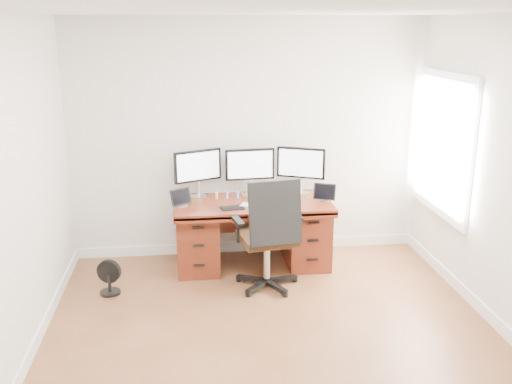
{
  "coord_description": "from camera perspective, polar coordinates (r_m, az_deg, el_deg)",
  "views": [
    {
      "loc": [
        -0.67,
        -4.07,
        2.61
      ],
      "look_at": [
        0.0,
        1.5,
        0.95
      ],
      "focal_mm": 40.0,
      "sensor_mm": 36.0,
      "label": 1
    }
  ],
  "objects": [
    {
      "name": "monitor_left",
      "position": [
        6.33,
        -5.84,
        2.45
      ],
      "size": [
        0.52,
        0.25,
        0.53
      ],
      "rotation": [
        0.0,
        0.0,
        0.4
      ],
      "color": "silver",
      "rests_on": "desk"
    },
    {
      "name": "monitor_right",
      "position": [
        6.45,
        4.51,
        2.76
      ],
      "size": [
        0.51,
        0.26,
        0.53
      ],
      "rotation": [
        0.0,
        0.0,
        -0.43
      ],
      "color": "silver",
      "rests_on": "desk"
    },
    {
      "name": "figurine_yellow",
      "position": [
        6.29,
        -3.96,
        -0.3
      ],
      "size": [
        0.03,
        0.03,
        0.09
      ],
      "color": "#DFB05B",
      "rests_on": "desk"
    },
    {
      "name": "figurine_pink",
      "position": [
        6.37,
        2.7,
        -0.07
      ],
      "size": [
        0.03,
        0.03,
        0.09
      ],
      "color": "pink",
      "rests_on": "desk"
    },
    {
      "name": "keyboard",
      "position": [
        6.04,
        -0.05,
        -1.39
      ],
      "size": [
        0.34,
        0.25,
        0.01
      ],
      "primitive_type": "cube",
      "rotation": [
        0.0,
        0.0,
        -0.42
      ],
      "color": "silver",
      "rests_on": "desk"
    },
    {
      "name": "desk",
      "position": [
        6.34,
        -0.36,
        -3.92
      ],
      "size": [
        1.7,
        0.8,
        0.75
      ],
      "color": "#5D2112",
      "rests_on": "ground"
    },
    {
      "name": "trackpad",
      "position": [
        6.05,
        2.47,
        -1.39
      ],
      "size": [
        0.15,
        0.15,
        0.01
      ],
      "primitive_type": "cube",
      "rotation": [
        0.0,
        0.0,
        0.07
      ],
      "color": "silver",
      "rests_on": "desk"
    },
    {
      "name": "back_wall",
      "position": [
        6.48,
        -0.8,
        5.27
      ],
      "size": [
        4.0,
        0.1,
        2.7
      ],
      "primitive_type": "cube",
      "color": "silver",
      "rests_on": "ground"
    },
    {
      "name": "drawing_tablet",
      "position": [
        5.98,
        -2.4,
        -1.59
      ],
      "size": [
        0.26,
        0.19,
        0.01
      ],
      "primitive_type": "cube",
      "rotation": [
        0.0,
        0.0,
        0.14
      ],
      "color": "black",
      "rests_on": "desk"
    },
    {
      "name": "figurine_brown",
      "position": [
        6.35,
        1.4,
        -0.11
      ],
      "size": [
        0.03,
        0.03,
        0.09
      ],
      "color": "brown",
      "rests_on": "desk"
    },
    {
      "name": "tablet_left",
      "position": [
        6.09,
        -7.51,
        -0.62
      ],
      "size": [
        0.24,
        0.18,
        0.19
      ],
      "rotation": [
        0.0,
        0.0,
        0.55
      ],
      "color": "silver",
      "rests_on": "desk"
    },
    {
      "name": "office_chair",
      "position": [
        5.79,
        1.27,
        -6.1
      ],
      "size": [
        0.73,
        0.73,
        1.18
      ],
      "rotation": [
        0.0,
        0.0,
        0.18
      ],
      "color": "black",
      "rests_on": "ground"
    },
    {
      "name": "phone",
      "position": [
        6.18,
        0.06,
        -0.98
      ],
      "size": [
        0.14,
        0.09,
        0.01
      ],
      "primitive_type": "cube",
      "rotation": [
        0.0,
        0.0,
        0.18
      ],
      "color": "black",
      "rests_on": "desk"
    },
    {
      "name": "figurine_orange",
      "position": [
        6.34,
        0.63,
        -0.14
      ],
      "size": [
        0.03,
        0.03,
        0.09
      ],
      "color": "#FC8857",
      "rests_on": "desk"
    },
    {
      "name": "monitor_center",
      "position": [
        6.36,
        -0.61,
        2.61
      ],
      "size": [
        0.55,
        0.15,
        0.53
      ],
      "rotation": [
        0.0,
        0.0,
        0.07
      ],
      "color": "silver",
      "rests_on": "desk"
    },
    {
      "name": "figurine_purple",
      "position": [
        6.3,
        -2.91,
        -0.26
      ],
      "size": [
        0.03,
        0.03,
        0.09
      ],
      "color": "#B168D5",
      "rests_on": "desk"
    },
    {
      "name": "floor_fan",
      "position": [
        5.94,
        -14.48,
        -8.32
      ],
      "size": [
        0.25,
        0.21,
        0.35
      ],
      "rotation": [
        0.0,
        0.0,
        -0.28
      ],
      "color": "black",
      "rests_on": "ground"
    },
    {
      "name": "ground",
      "position": [
        4.88,
        2.2,
        -15.85
      ],
      "size": [
        4.5,
        4.5,
        0.0
      ],
      "primitive_type": "plane",
      "color": "brown",
      "rests_on": "ground"
    },
    {
      "name": "figurine_blue",
      "position": [
        6.31,
        -1.84,
        -0.23
      ],
      "size": [
        0.03,
        0.03,
        0.09
      ],
      "color": "#517FE0",
      "rests_on": "desk"
    },
    {
      "name": "tablet_right",
      "position": [
        6.26,
        6.89,
        -0.12
      ],
      "size": [
        0.25,
        0.16,
        0.19
      ],
      "rotation": [
        0.0,
        0.0,
        -0.41
      ],
      "color": "silver",
      "rests_on": "desk"
    }
  ]
}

